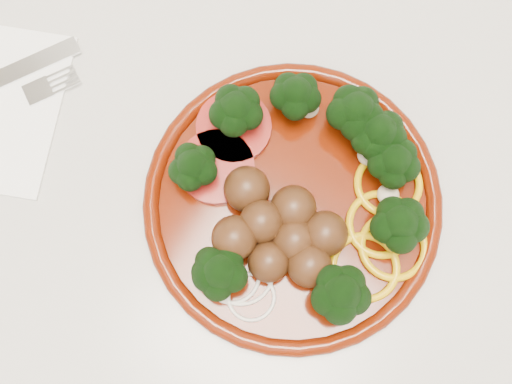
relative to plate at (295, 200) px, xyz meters
The scene contains 2 objects.
counter 0.48m from the plate, 163.70° to the right, with size 2.40×0.60×0.90m.
plate is the anchor object (origin of this frame).
Camera 1 is at (0.12, 1.61, 1.44)m, focal length 45.00 mm.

